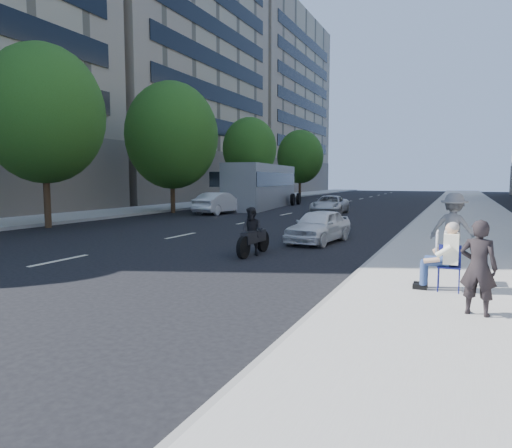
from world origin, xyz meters
The scene contains 17 objects.
ground centered at (0.00, 0.00, 0.00)m, with size 160.00×160.00×0.00m, color black.
near_sidewalk centered at (4.00, 20.00, 0.07)m, with size 5.00×120.00×0.15m, color #ABA7A0.
far_sidewalk centered at (-16.75, 20.00, 0.07)m, with size 4.50×120.00×0.15m, color #ABA7A0.
far_bldg_mid centered at (-30.00, 34.00, 17.00)m, with size 22.00×26.00×34.00m, color tan.
far_bldg_north centered at (-30.00, 62.00, 14.00)m, with size 22.00×28.00×28.00m, color tan.
tree_far_b centered at (-13.70, 8.00, 5.13)m, with size 5.40×5.40×8.24m.
tree_far_c centered at (-13.70, 18.00, 5.02)m, with size 6.00×6.00×8.47m.
tree_far_d centered at (-13.70, 30.00, 4.89)m, with size 4.80×4.80×7.65m.
tree_far_e centered at (-13.70, 44.00, 4.78)m, with size 5.40×5.40×7.89m.
seated_protester centered at (3.28, 2.09, 0.87)m, with size 0.83×1.11×1.31m.
jogger centered at (3.40, 5.15, 1.03)m, with size 1.14×0.65×1.76m, color slate.
pedestrian_woman centered at (3.82, 0.60, 0.89)m, with size 0.54×0.36×1.49m, color black.
white_sedan_near centered at (-1.00, 8.45, 0.59)m, with size 1.39×3.45×1.17m, color white.
white_sedan_mid centered at (-10.57, 18.63, 0.68)m, with size 1.45×4.15×1.37m, color silver.
white_sedan_far centered at (-4.09, 21.51, 0.58)m, with size 1.93×4.19×1.17m, color silver.
motorcycle centered at (-1.99, 4.97, 0.64)m, with size 0.71×2.04×1.42m.
bus centered at (-10.53, 25.54, 1.64)m, with size 4.09×12.32×3.30m.
Camera 1 is at (3.52, -7.10, 2.26)m, focal length 32.00 mm.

